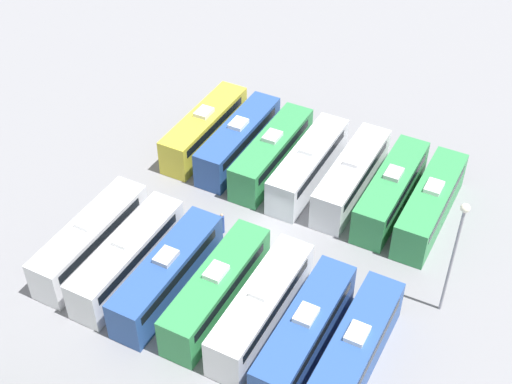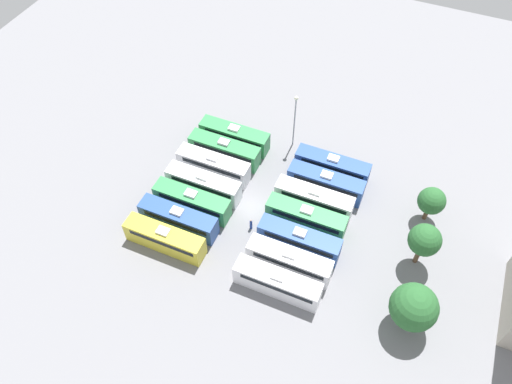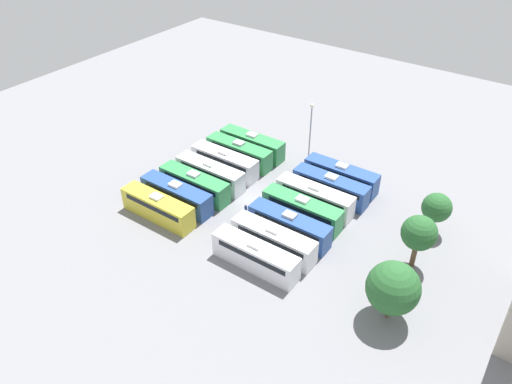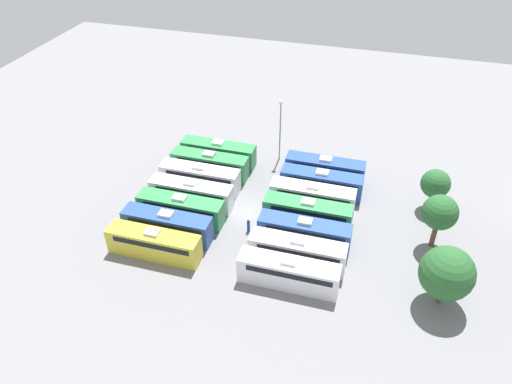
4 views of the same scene
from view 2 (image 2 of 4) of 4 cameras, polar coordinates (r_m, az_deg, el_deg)
ground_plane at (r=69.09m, az=-0.28°, el=-1.81°), size 123.63×123.63×0.00m
bus_0 at (r=75.89m, az=-2.46°, el=6.43°), size 2.55×10.76×3.54m
bus_1 at (r=73.95m, az=-3.60°, el=4.84°), size 2.55×10.76×3.54m
bus_2 at (r=72.01m, az=-4.85°, el=3.08°), size 2.55×10.76×3.54m
bus_3 at (r=69.87m, az=-6.00°, el=0.95°), size 2.55×10.76×3.54m
bus_4 at (r=68.14m, az=-7.30°, el=-1.03°), size 2.55×10.76×3.54m
bus_5 at (r=66.63m, az=-8.84°, el=-3.02°), size 2.55×10.76×3.54m
bus_6 at (r=65.14m, az=-10.36°, el=-5.23°), size 2.55×10.76×3.54m
bus_7 at (r=72.48m, az=8.72°, el=2.96°), size 2.55×10.76×3.54m
bus_8 at (r=70.30m, az=7.99°, el=1.07°), size 2.55×10.76×3.54m
bus_9 at (r=68.28m, az=6.67°, el=-0.78°), size 2.55×10.76×3.54m
bus_10 at (r=66.30m, az=5.76°, el=-2.89°), size 2.55×10.76×3.54m
bus_11 at (r=64.22m, az=4.97°, el=-5.44°), size 2.55×10.76×3.54m
bus_12 at (r=62.48m, az=3.84°, el=-7.81°), size 2.55×10.76×3.54m
bus_13 at (r=60.90m, az=2.49°, el=-10.29°), size 2.55×10.76×3.54m
worker_person at (r=66.39m, az=-0.58°, el=-3.72°), size 0.36×0.36×1.84m
light_pole at (r=72.91m, az=4.49°, el=8.90°), size 0.60×0.60×9.47m
tree_0 at (r=68.95m, az=19.43°, el=-0.98°), size 3.66×3.66×5.66m
tree_1 at (r=63.56m, az=18.71°, el=-5.24°), size 4.05×4.05×6.93m
tree_2 at (r=59.31m, az=17.59°, el=-12.44°), size 5.49×5.49×6.95m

